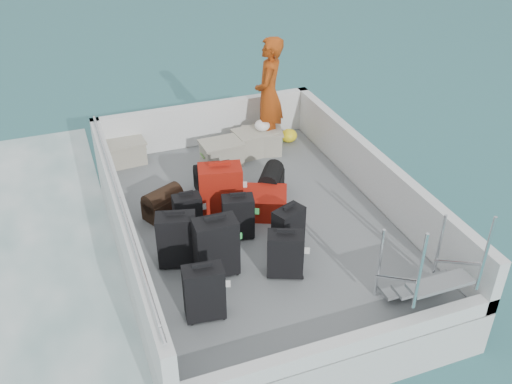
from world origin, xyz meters
The scene contains 23 objects.
ground centered at (0.00, 0.00, 0.00)m, with size 160.00×160.00×0.00m, color #195359.
ferry_hull centered at (0.00, 0.00, 0.30)m, with size 3.60×5.00×0.60m, color silver.
deck centered at (0.00, 0.00, 0.61)m, with size 3.30×4.70×0.02m, color slate.
deck_fittings centered at (0.35, -0.32, 0.99)m, with size 3.60×5.00×0.90m.
suitcase_0 centered at (-1.14, -1.46, 0.95)m, with size 0.42×0.24×0.65m, color black.
suitcase_1 centered at (-1.19, -0.49, 0.96)m, with size 0.46×0.26×0.68m, color black.
suitcase_2 centered at (-0.91, 0.13, 0.88)m, with size 0.35×0.21×0.51m, color black.
suitcase_3 centered at (-0.81, -0.82, 0.99)m, with size 0.49×0.28×0.74m, color black.
suitcase_4 centered at (-0.35, -0.22, 0.91)m, with size 0.39×0.23×0.58m, color black.
suitcase_5 centered at (-0.42, 0.27, 1.00)m, with size 0.56×0.33×0.76m, color #A51A0C.
suitcase_6 centered at (-0.08, -1.12, 0.91)m, with size 0.41×0.24×0.58m, color black.
suitcase_7 centered at (0.16, -0.63, 0.89)m, with size 0.39×0.22×0.54m, color black.
suitcase_8 centered at (0.06, 0.19, 0.78)m, with size 0.52×0.79×0.31m, color #A51A0C.
duffel_0 centered at (-1.13, 0.56, 0.78)m, with size 0.51×0.30×0.32m, color black, non-canonical shape.
duffel_1 centered at (-0.31, 0.99, 0.78)m, with size 0.52×0.30×0.32m, color black, non-canonical shape.
duffel_2 centered at (0.42, 0.58, 0.78)m, with size 0.51×0.30×0.32m, color black, non-canonical shape.
crate_0 centered at (-1.36, 2.20, 0.79)m, with size 0.57×0.39×0.35m, color #A9A793.
crate_1 centered at (0.02, 1.63, 0.80)m, with size 0.59×0.41×0.36m, color #A9A793.
crate_2 centered at (0.75, 1.78, 0.80)m, with size 0.59×0.41×0.36m, color #A9A793.
crate_3 centered at (0.63, 1.79, 0.80)m, with size 0.61×0.42×0.37m, color #A9A793.
yellow_bag centered at (1.30, 1.98, 0.73)m, with size 0.28×0.26×0.22m, color yellow.
white_bag centered at (0.75, 1.78, 1.07)m, with size 0.24×0.24×0.18m, color white.
passenger centered at (0.91, 1.92, 1.53)m, with size 0.67×0.44×1.83m, color #D55114.
Camera 1 is at (-2.19, -5.80, 4.99)m, focal length 40.00 mm.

